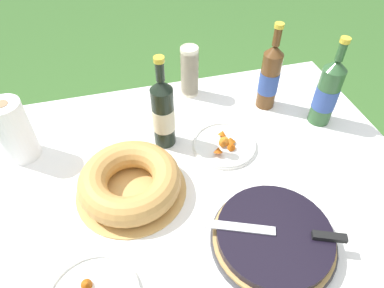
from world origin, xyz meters
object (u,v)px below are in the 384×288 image
berry_tart (273,238)px  bundt_cake (130,182)px  paper_towel_roll (14,131)px  snack_plate_near (224,144)px  serving_knife (287,232)px  cup_stack (190,72)px  cider_bottle_amber (270,77)px  juice_bottle_red (163,113)px  cider_bottle_green (327,92)px

berry_tart → bundt_cake: bearing=141.7°
paper_towel_roll → snack_plate_near: bearing=-11.8°
serving_knife → cup_stack: (-0.08, 0.75, 0.04)m
cider_bottle_amber → paper_towel_roll: (-0.92, -0.04, -0.02)m
cup_stack → bundt_cake: bearing=-124.2°
bundt_cake → paper_towel_roll: (-0.34, 0.26, 0.06)m
berry_tart → juice_bottle_red: bearing=113.6°
bundt_cake → cup_stack: 0.55m
berry_tart → snack_plate_near: berry_tart is taller
cider_bottle_green → bundt_cake: bearing=-168.1°
berry_tart → bundt_cake: size_ratio=1.00×
bundt_cake → cider_bottle_green: 0.77m
serving_knife → snack_plate_near: size_ratio=1.55×
cider_bottle_amber → cup_stack: bearing=150.9°
serving_knife → paper_towel_roll: 0.91m
juice_bottle_red → berry_tart: bearing=-66.4°
berry_tart → cider_bottle_amber: cider_bottle_amber is taller
berry_tart → cider_bottle_green: cider_bottle_green is taller
bundt_cake → cider_bottle_amber: (0.58, 0.30, 0.09)m
bundt_cake → cup_stack: cup_stack is taller
berry_tart → cup_stack: cup_stack is taller
serving_knife → snack_plate_near: bearing=-62.8°
cider_bottle_amber → juice_bottle_red: bearing=-166.3°
cider_bottle_green → juice_bottle_red: size_ratio=1.00×
cider_bottle_green → cider_bottle_amber: cider_bottle_amber is taller
cup_stack → paper_towel_roll: size_ratio=0.96×
bundt_cake → cider_bottle_green: bearing=11.9°
cup_stack → cider_bottle_green: (0.44, -0.30, 0.03)m
berry_tart → snack_plate_near: bearing=91.1°
berry_tart → paper_towel_roll: paper_towel_roll is taller
cup_stack → paper_towel_roll: (-0.65, -0.20, 0.00)m
berry_tart → snack_plate_near: (-0.01, 0.39, -0.02)m
berry_tart → bundt_cake: 0.45m
bundt_cake → cup_stack: (0.31, 0.45, 0.06)m
paper_towel_roll → cider_bottle_green: bearing=-5.2°
serving_knife → bundt_cake: bearing=-15.0°
berry_tart → paper_towel_roll: (-0.69, 0.54, 0.08)m
serving_knife → cider_bottle_amber: cider_bottle_amber is taller
juice_bottle_red → paper_towel_roll: juice_bottle_red is taller
cider_bottle_green → snack_plate_near: (-0.40, -0.04, -0.12)m
cider_bottle_green → paper_towel_roll: bearing=174.8°
cider_bottle_green → paper_towel_roll: 1.09m
bundt_cake → cider_bottle_amber: size_ratio=1.00×
cider_bottle_green → juice_bottle_red: (-0.60, 0.04, 0.00)m
serving_knife → paper_towel_roll: (-0.72, 0.55, 0.05)m
snack_plate_near → paper_towel_roll: (-0.69, 0.14, 0.10)m
cider_bottle_green → snack_plate_near: 0.42m
bundt_cake → cider_bottle_amber: bearing=27.2°
bundt_cake → juice_bottle_red: 0.26m
bundt_cake → snack_plate_near: size_ratio=1.51×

